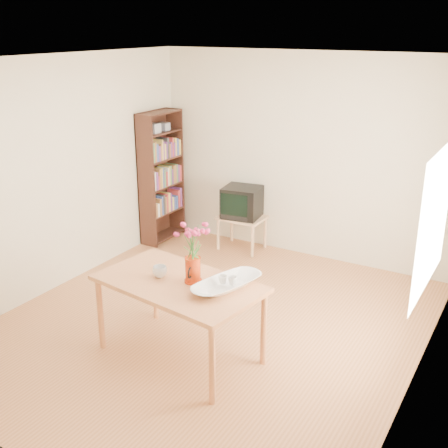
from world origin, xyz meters
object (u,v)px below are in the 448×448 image
Objects in this scene: table at (179,289)px; bowl at (227,265)px; mug at (160,272)px; pitcher at (193,271)px; television at (243,201)px.

bowl is at bearing 21.61° from table.
pitcher is at bearing -166.63° from mug.
pitcher reaches higher than television.
television is at bearing 93.13° from pitcher.
bowl is (0.32, 0.04, 0.11)m from pitcher.
television is (-1.19, 2.48, -0.30)m from bowl.
table is 0.53m from bowl.
mug is at bearing -85.78° from television.
table is 0.24m from mug.
television is at bearing -75.65° from mug.
bowl reaches higher than television.
pitcher is at bearing -172.21° from bowl.
pitcher reaches higher than mug.
table is at bearing -166.47° from bowl.
table is at bearing -81.56° from television.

